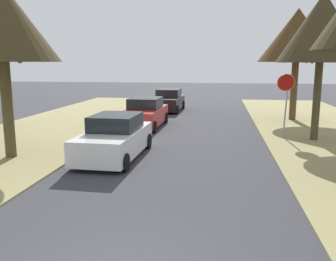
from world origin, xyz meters
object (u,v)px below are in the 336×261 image
object	(u,v)px
parked_sedan_white	(115,138)
parked_sedan_red	(145,114)
stop_sign_far	(286,92)
street_tree_right_far	(297,36)
street_tree_right_mid_b	(322,28)
street_tree_left_mid_a	(0,21)
parked_sedan_black	(168,101)

from	to	relation	value
parked_sedan_white	parked_sedan_red	xyz separation A→B (m)	(-0.27, 6.59, 0.00)
stop_sign_far	street_tree_right_far	world-z (taller)	street_tree_right_far
street_tree_right_mid_b	street_tree_left_mid_a	world-z (taller)	street_tree_right_mid_b
street_tree_right_far	parked_sedan_red	world-z (taller)	street_tree_right_far
street_tree_right_mid_b	street_tree_left_mid_a	bearing A→B (deg)	-158.12
street_tree_right_far	parked_sedan_white	bearing A→B (deg)	-129.01
street_tree_right_mid_b	street_tree_left_mid_a	distance (m)	12.68
stop_sign_far	street_tree_left_mid_a	distance (m)	11.98
stop_sign_far	parked_sedan_white	distance (m)	8.20
street_tree_left_mid_a	parked_sedan_black	bearing A→B (deg)	74.95
stop_sign_far	street_tree_right_far	distance (m)	6.51
street_tree_right_mid_b	street_tree_right_far	xyz separation A→B (m)	(0.18, 6.06, 0.13)
street_tree_right_mid_b	street_tree_right_far	distance (m)	6.06
stop_sign_far	parked_sedan_white	size ratio (longest dim) A/B	0.66
parked_sedan_black	stop_sign_far	bearing A→B (deg)	-53.50
parked_sedan_black	parked_sedan_red	bearing A→B (deg)	-92.64
stop_sign_far	parked_sedan_red	distance (m)	7.47
street_tree_right_far	parked_sedan_black	world-z (taller)	street_tree_right_far
stop_sign_far	parked_sedan_black	distance (m)	11.34
street_tree_left_mid_a	parked_sedan_black	xyz separation A→B (m)	(3.81, 14.15, -4.13)
street_tree_right_far	street_tree_left_mid_a	size ratio (longest dim) A/B	1.05
street_tree_left_mid_a	parked_sedan_white	bearing A→B (deg)	10.05
parked_sedan_red	parked_sedan_black	xyz separation A→B (m)	(0.32, 6.90, 0.00)
street_tree_right_far	parked_sedan_black	xyz separation A→B (m)	(-8.14, 3.37, -4.30)
street_tree_left_mid_a	parked_sedan_red	size ratio (longest dim) A/B	1.41
street_tree_right_far	parked_sedan_white	xyz separation A→B (m)	(-8.19, -10.11, -4.30)
parked_sedan_white	parked_sedan_red	distance (m)	6.59
stop_sign_far	parked_sedan_red	world-z (taller)	stop_sign_far
street_tree_right_mid_b	parked_sedan_red	bearing A→B (deg)	163.02
street_tree_right_mid_b	parked_sedan_black	size ratio (longest dim) A/B	1.42
parked_sedan_red	parked_sedan_black	distance (m)	6.91
parked_sedan_white	street_tree_left_mid_a	bearing A→B (deg)	-169.95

